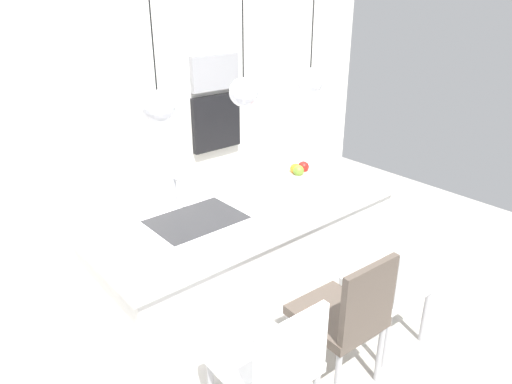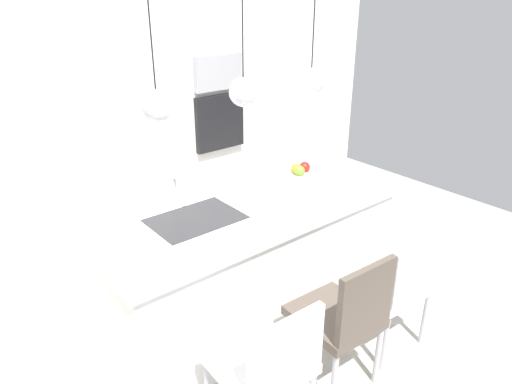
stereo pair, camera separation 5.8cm
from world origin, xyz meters
TOP-DOWN VIEW (x-y plane):
  - floor at (0.00, 0.00)m, footprint 6.60×6.60m
  - back_wall at (0.00, 1.65)m, footprint 6.00×0.10m
  - kitchen_island at (0.00, 0.00)m, footprint 2.13×0.97m
  - sink_basin at (-0.39, 0.00)m, footprint 0.56×0.40m
  - faucet at (-0.39, 0.21)m, footprint 0.02×0.17m
  - fruit_bowl at (0.57, 0.07)m, footprint 0.30×0.30m
  - microwave at (0.90, 1.58)m, footprint 0.54×0.08m
  - oven at (0.90, 1.58)m, footprint 0.56×0.08m
  - chair_near at (-0.55, -0.88)m, footprint 0.48×0.48m
  - chair_middle at (0.03, -0.88)m, footprint 0.45×0.49m
  - chair_far at (0.54, -0.88)m, footprint 0.49×0.46m
  - pendant_light_left at (-0.59, 0.00)m, footprint 0.18×0.18m
  - pendant_light_center at (0.00, 0.00)m, footprint 0.18×0.18m
  - pendant_light_right at (0.59, 0.00)m, footprint 0.18×0.18m

SIDE VIEW (x-z plane):
  - floor at x=0.00m, z-range 0.00..0.00m
  - kitchen_island at x=0.00m, z-range 0.00..0.92m
  - chair_far at x=0.54m, z-range 0.07..0.91m
  - chair_near at x=-0.55m, z-range 0.06..0.92m
  - chair_middle at x=0.03m, z-range 0.05..0.96m
  - sink_basin at x=-0.39m, z-range 0.90..0.92m
  - fruit_bowl at x=0.57m, z-range 0.89..1.03m
  - oven at x=0.90m, z-range 0.71..1.27m
  - faucet at x=-0.39m, z-range 0.95..1.17m
  - back_wall at x=0.00m, z-range 0.00..2.60m
  - microwave at x=0.90m, z-range 1.32..1.66m
  - pendant_light_left at x=-0.59m, z-range 1.27..2.05m
  - pendant_light_center at x=0.00m, z-range 1.27..2.05m
  - pendant_light_right at x=0.59m, z-range 1.27..2.05m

